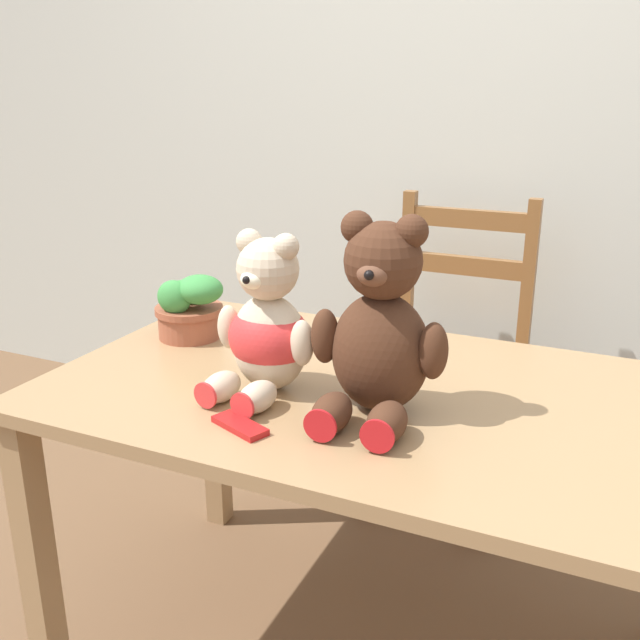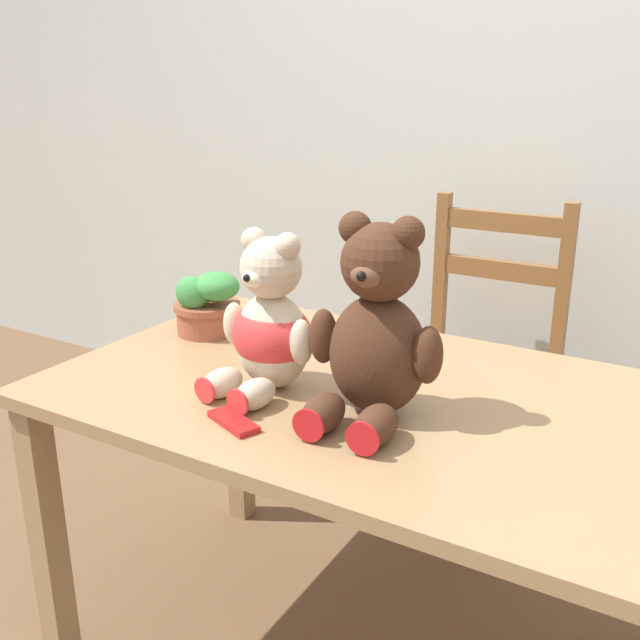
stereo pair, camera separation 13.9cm
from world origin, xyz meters
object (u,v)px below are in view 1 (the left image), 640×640
Objects in this scene: teddy_bear_right at (379,330)px; chocolate_bar at (240,426)px; teddy_bear_left at (267,329)px; wooden_chair_behind at (450,358)px; potted_plant at (189,307)px.

teddy_bear_right is 3.26× the size of chocolate_bar.
teddy_bear_left reaches higher than chocolate_bar.
potted_plant is (-0.49, -0.72, 0.31)m from wooden_chair_behind.
potted_plant is at bearing -23.97° from teddy_bear_left.
wooden_chair_behind is 8.27× the size of chocolate_bar.
teddy_bear_left is 1.75× the size of potted_plant.
teddy_bear_left is 0.24m from teddy_bear_right.
potted_plant is at bearing 133.96° from chocolate_bar.
teddy_bear_left reaches higher than wooden_chair_behind.
wooden_chair_behind is 1.01m from teddy_bear_right.
wooden_chair_behind is 2.54× the size of teddy_bear_right.
wooden_chair_behind is 2.95× the size of teddy_bear_left.
wooden_chair_behind is at bearing -92.28° from teddy_bear_left.
teddy_bear_left is 0.86× the size of teddy_bear_right.
wooden_chair_behind is 1.13m from chocolate_bar.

